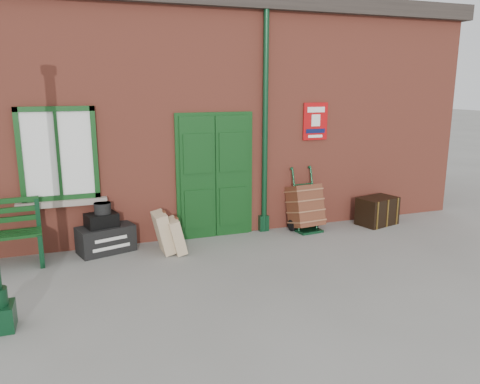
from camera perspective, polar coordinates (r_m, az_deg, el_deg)
name	(u,v)px	position (r m, az deg, el deg)	size (l,w,h in m)	color
ground	(260,261)	(7.50, 2.48, -8.36)	(80.00, 80.00, 0.00)	gray
station_building	(201,112)	(10.33, -4.80, 9.75)	(10.30, 4.30, 4.36)	#A84936
houdini_trunk	(106,239)	(8.13, -16.03, -5.52)	(0.89, 0.49, 0.44)	black
strongbox	(101,220)	(8.03, -16.54, -3.29)	(0.49, 0.36, 0.22)	black
hatbox	(103,208)	(7.98, -16.41, -1.89)	(0.27, 0.27, 0.18)	black
suitcase_back	(164,232)	(7.85, -9.30, -4.87)	(0.19, 0.48, 0.67)	tan
suitcase_front	(176,236)	(7.80, -7.85, -5.30)	(0.17, 0.43, 0.58)	tan
porter_trolley	(305,207)	(9.00, 7.95, -1.80)	(0.63, 0.67, 1.18)	#0D341C
dark_trunk	(377,211)	(9.72, 16.39, -2.21)	(0.76, 0.50, 0.55)	black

